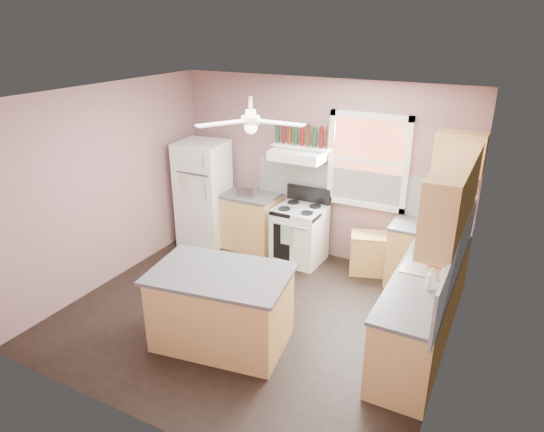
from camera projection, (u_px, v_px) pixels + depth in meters
The scene contains 32 objects.
floor at pixel (254, 314), 6.10m from camera, with size 4.50×4.50×0.00m, color black.
ceiling at pixel (250, 96), 5.08m from camera, with size 4.50×4.50×0.00m, color white.
wall_back at pixel (320, 170), 7.25m from camera, with size 4.50×0.05×2.70m, color #805D5C.
wall_right at pixel (459, 257), 4.61m from camera, with size 0.05×4.00×2.70m, color #805D5C.
wall_left at pixel (107, 186), 6.57m from camera, with size 0.05×4.00×2.70m, color #805D5C.
backsplash_back at pixel (346, 186), 7.09m from camera, with size 2.90×0.03×0.55m, color white.
backsplash_right at pixel (457, 259), 4.94m from camera, with size 0.03×2.60×0.55m, color white.
window_view at pixel (368, 161), 6.80m from camera, with size 1.00×0.02×1.20m, color brown.
window_frame at pixel (368, 162), 6.78m from camera, with size 1.16×0.07×1.36m, color white.
refrigerator at pixel (204, 193), 7.80m from camera, with size 0.71×0.69×1.69m, color white.
base_cabinet_left at pixel (249, 221), 7.79m from camera, with size 0.90×0.60×0.86m, color tan.
counter_left at pixel (248, 195), 7.62m from camera, with size 0.92×0.62×0.04m, color #47474A.
toaster at pixel (247, 191), 7.45m from camera, with size 0.28×0.16×0.18m, color silver.
stove at pixel (299, 235), 7.32m from camera, with size 0.70×0.64×0.86m, color white.
range_hood at pixel (298, 155), 7.02m from camera, with size 0.78×0.50×0.14m, color white.
bottle_shelf at pixel (302, 146), 7.08m from camera, with size 0.90×0.26×0.03m, color white.
cart at pixel (370, 254), 7.02m from camera, with size 0.57×0.38×0.57m, color tan.
base_cabinet_corner at pixel (427, 259), 6.58m from camera, with size 1.00×0.60×0.86m, color tan.
base_cabinet_right at pixel (420, 314), 5.35m from camera, with size 0.60×2.20×0.86m, color tan.
counter_corner at pixel (431, 228), 6.41m from camera, with size 1.02×0.62×0.04m, color #47474A.
counter_right at pixel (424, 278), 5.18m from camera, with size 0.62×2.22×0.04m, color #47474A.
sink at pixel (428, 269), 5.34m from camera, with size 0.55×0.45×0.03m, color silver.
faucet at pixel (444, 266), 5.24m from camera, with size 0.03×0.03×0.14m, color silver.
upper_cabinet_right at pixel (453, 195), 4.94m from camera, with size 0.33×1.80×0.76m, color tan.
upper_cabinet_corner at pixel (460, 153), 6.05m from camera, with size 0.60×0.33×0.52m, color tan.
paper_towel at pixel (463, 202), 6.26m from camera, with size 0.12×0.12×0.26m, color white.
island at pixel (222, 309), 5.44m from camera, with size 1.43×0.90×0.86m, color tan.
island_top at pixel (220, 274), 5.27m from camera, with size 1.51×0.99×0.04m, color #47474A.
ceiling_fan_hub at pixel (251, 120), 5.18m from camera, with size 0.20×0.20×0.08m, color white.
soap_bottle at pixel (431, 279), 4.89m from camera, with size 0.09×0.09×0.24m, color silver.
red_caddy at pixel (435, 258), 5.46m from camera, with size 0.18×0.12×0.10m, color #B82B0F.
wine_bottles at pixel (302, 136), 7.02m from camera, with size 0.86×0.06×0.31m.
Camera 1 is at (2.61, -4.48, 3.45)m, focal length 32.00 mm.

